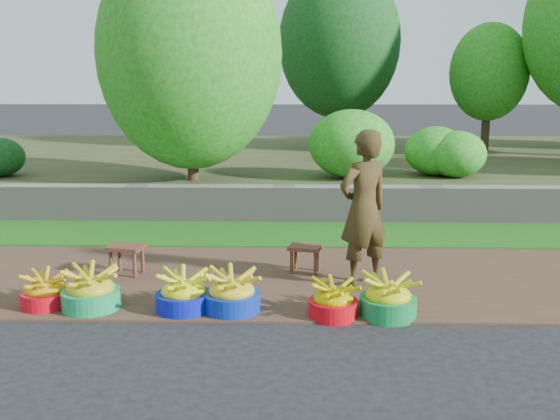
{
  "coord_description": "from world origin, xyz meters",
  "views": [
    {
      "loc": [
        0.15,
        -5.13,
        2.05
      ],
      "look_at": [
        0.01,
        1.3,
        0.75
      ],
      "focal_mm": 40.0,
      "sensor_mm": 36.0,
      "label": 1
    }
  ],
  "objects_px": {
    "basin_a": "(46,292)",
    "stool_right": "(305,251)",
    "basin_c": "(184,294)",
    "vendor_woman": "(364,208)",
    "basin_d": "(232,294)",
    "stool_left": "(126,251)",
    "basin_b": "(91,291)",
    "basin_e": "(333,301)",
    "basin_f": "(388,299)"
  },
  "relations": [
    {
      "from": "basin_a",
      "to": "stool_right",
      "type": "xyz_separation_m",
      "value": [
        2.43,
        1.11,
        0.11
      ]
    },
    {
      "from": "basin_c",
      "to": "vendor_woman",
      "type": "height_order",
      "value": "vendor_woman"
    },
    {
      "from": "basin_a",
      "to": "basin_c",
      "type": "bearing_deg",
      "value": -3.29
    },
    {
      "from": "basin_d",
      "to": "stool_right",
      "type": "relative_size",
      "value": 1.32
    },
    {
      "from": "basin_a",
      "to": "stool_left",
      "type": "bearing_deg",
      "value": 63.79
    },
    {
      "from": "basin_b",
      "to": "stool_left",
      "type": "xyz_separation_m",
      "value": [
        0.06,
        1.05,
        0.1
      ]
    },
    {
      "from": "basin_a",
      "to": "basin_b",
      "type": "relative_size",
      "value": 0.85
    },
    {
      "from": "basin_e",
      "to": "basin_f",
      "type": "xyz_separation_m",
      "value": [
        0.49,
        0.02,
        0.02
      ]
    },
    {
      "from": "basin_b",
      "to": "basin_e",
      "type": "bearing_deg",
      "value": -3.44
    },
    {
      "from": "basin_b",
      "to": "basin_c",
      "type": "bearing_deg",
      "value": -1.98
    },
    {
      "from": "basin_a",
      "to": "basin_e",
      "type": "relative_size",
      "value": 1.02
    },
    {
      "from": "basin_a",
      "to": "basin_d",
      "type": "distance_m",
      "value": 1.75
    },
    {
      "from": "basin_b",
      "to": "basin_e",
      "type": "distance_m",
      "value": 2.23
    },
    {
      "from": "basin_d",
      "to": "vendor_woman",
      "type": "distance_m",
      "value": 1.63
    },
    {
      "from": "basin_b",
      "to": "basin_e",
      "type": "xyz_separation_m",
      "value": [
        2.22,
        -0.13,
        -0.03
      ]
    },
    {
      "from": "basin_a",
      "to": "vendor_woman",
      "type": "xyz_separation_m",
      "value": [
        3.01,
        0.72,
        0.67
      ]
    },
    {
      "from": "stool_left",
      "to": "basin_c",
      "type": "bearing_deg",
      "value": -53.19
    },
    {
      "from": "basin_a",
      "to": "stool_left",
      "type": "distance_m",
      "value": 1.13
    },
    {
      "from": "basin_b",
      "to": "vendor_woman",
      "type": "distance_m",
      "value": 2.76
    },
    {
      "from": "basin_a",
      "to": "basin_d",
      "type": "height_order",
      "value": "basin_d"
    },
    {
      "from": "basin_c",
      "to": "stool_left",
      "type": "xyz_separation_m",
      "value": [
        -0.81,
        1.08,
        0.1
      ]
    },
    {
      "from": "stool_right",
      "to": "vendor_woman",
      "type": "bearing_deg",
      "value": -34.16
    },
    {
      "from": "basin_b",
      "to": "stool_left",
      "type": "relative_size",
      "value": 1.3
    },
    {
      "from": "basin_d",
      "to": "stool_left",
      "type": "relative_size",
      "value": 1.27
    },
    {
      "from": "basin_f",
      "to": "basin_d",
      "type": "bearing_deg",
      "value": 176.67
    },
    {
      "from": "basin_d",
      "to": "basin_b",
      "type": "bearing_deg",
      "value": 178.7
    },
    {
      "from": "stool_left",
      "to": "basin_a",
      "type": "bearing_deg",
      "value": -116.21
    },
    {
      "from": "basin_c",
      "to": "basin_d",
      "type": "relative_size",
      "value": 0.97
    },
    {
      "from": "basin_c",
      "to": "basin_b",
      "type": "bearing_deg",
      "value": 178.02
    },
    {
      "from": "basin_f",
      "to": "basin_a",
      "type": "bearing_deg",
      "value": 177.16
    },
    {
      "from": "basin_d",
      "to": "vendor_woman",
      "type": "xyz_separation_m",
      "value": [
        1.27,
        0.79,
        0.64
      ]
    },
    {
      "from": "basin_a",
      "to": "stool_left",
      "type": "xyz_separation_m",
      "value": [
        0.49,
        1.0,
        0.12
      ]
    },
    {
      "from": "basin_e",
      "to": "basin_c",
      "type": "bearing_deg",
      "value": 175.64
    },
    {
      "from": "basin_c",
      "to": "basin_e",
      "type": "relative_size",
      "value": 1.14
    },
    {
      "from": "basin_d",
      "to": "stool_left",
      "type": "height_order",
      "value": "basin_d"
    },
    {
      "from": "basin_a",
      "to": "basin_b",
      "type": "bearing_deg",
      "value": -5.84
    },
    {
      "from": "basin_b",
      "to": "stool_left",
      "type": "distance_m",
      "value": 1.06
    },
    {
      "from": "basin_d",
      "to": "basin_f",
      "type": "bearing_deg",
      "value": -3.33
    },
    {
      "from": "basin_a",
      "to": "stool_right",
      "type": "height_order",
      "value": "basin_a"
    },
    {
      "from": "basin_f",
      "to": "stool_right",
      "type": "relative_size",
      "value": 1.28
    },
    {
      "from": "basin_b",
      "to": "stool_right",
      "type": "xyz_separation_m",
      "value": [
        1.99,
        1.16,
        0.08
      ]
    },
    {
      "from": "basin_d",
      "to": "basin_f",
      "type": "xyz_separation_m",
      "value": [
        1.41,
        -0.08,
        -0.0
      ]
    },
    {
      "from": "basin_d",
      "to": "basin_f",
      "type": "height_order",
      "value": "basin_d"
    },
    {
      "from": "stool_left",
      "to": "basin_b",
      "type": "bearing_deg",
      "value": -93.02
    },
    {
      "from": "stool_right",
      "to": "basin_f",
      "type": "bearing_deg",
      "value": -60.47
    },
    {
      "from": "basin_b",
      "to": "basin_d",
      "type": "xyz_separation_m",
      "value": [
        1.3,
        -0.03,
        -0.0
      ]
    },
    {
      "from": "basin_f",
      "to": "stool_right",
      "type": "xyz_separation_m",
      "value": [
        -0.72,
        1.27,
        0.09
      ]
    },
    {
      "from": "basin_b",
      "to": "stool_right",
      "type": "distance_m",
      "value": 2.31
    },
    {
      "from": "basin_a",
      "to": "stool_right",
      "type": "distance_m",
      "value": 2.68
    },
    {
      "from": "basin_b",
      "to": "basin_c",
      "type": "xyz_separation_m",
      "value": [
        0.86,
        -0.03,
        -0.01
      ]
    }
  ]
}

